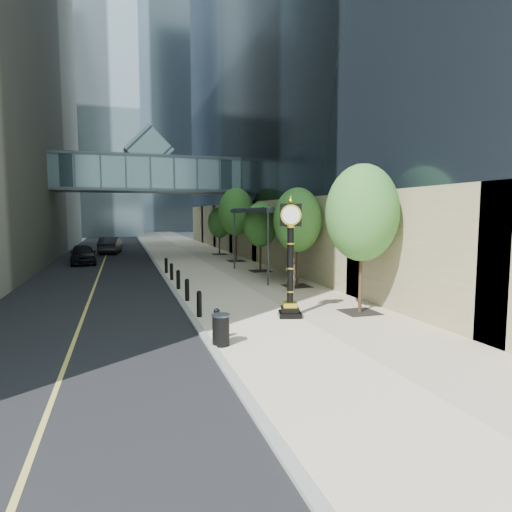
# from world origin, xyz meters

# --- Properties ---
(ground) EXTENTS (320.00, 320.00, 0.00)m
(ground) POSITION_xyz_m (0.00, 0.00, 0.00)
(ground) COLOR gray
(ground) RESTS_ON ground
(road) EXTENTS (8.00, 180.00, 0.02)m
(road) POSITION_xyz_m (-7.00, 40.00, 0.01)
(road) COLOR black
(road) RESTS_ON ground
(sidewalk) EXTENTS (8.00, 180.00, 0.06)m
(sidewalk) POSITION_xyz_m (1.00, 40.00, 0.03)
(sidewalk) COLOR beige
(sidewalk) RESTS_ON ground
(curb) EXTENTS (0.25, 180.00, 0.07)m
(curb) POSITION_xyz_m (-3.00, 40.00, 0.04)
(curb) COLOR gray
(curb) RESTS_ON ground
(distant_tower_a) EXTENTS (24.00, 22.00, 78.00)m
(distant_tower_a) POSITION_xyz_m (-14.00, 75.00, 39.00)
(distant_tower_a) COLOR #9DB5C6
(distant_tower_a) RESTS_ON ground
(distant_tower_b) EXTENTS (26.00, 24.00, 90.00)m
(distant_tower_b) POSITION_xyz_m (9.00, 95.00, 45.00)
(distant_tower_b) COLOR #9DB5C6
(distant_tower_b) RESTS_ON ground
(distant_tower_c) EXTENTS (22.00, 22.00, 65.00)m
(distant_tower_c) POSITION_xyz_m (-6.00, 120.00, 32.50)
(distant_tower_c) COLOR #9DB5C6
(distant_tower_c) RESTS_ON ground
(skywalk) EXTENTS (17.00, 4.20, 5.80)m
(skywalk) POSITION_xyz_m (-3.00, 28.00, 7.71)
(skywalk) COLOR #43616C
(skywalk) RESTS_ON ground
(entrance_canopy) EXTENTS (3.00, 8.00, 4.38)m
(entrance_canopy) POSITION_xyz_m (3.48, 14.00, 4.19)
(entrance_canopy) COLOR #383F44
(entrance_canopy) RESTS_ON ground
(bollard_row) EXTENTS (0.20, 16.20, 0.90)m
(bollard_row) POSITION_xyz_m (-2.70, 9.00, 0.51)
(bollard_row) COLOR black
(bollard_row) RESTS_ON sidewalk
(street_trees) EXTENTS (2.96, 28.55, 6.08)m
(street_trees) POSITION_xyz_m (3.60, 14.75, 3.79)
(street_trees) COLOR black
(street_trees) RESTS_ON sidewalk
(street_clock) EXTENTS (1.05, 1.05, 4.52)m
(street_clock) POSITION_xyz_m (0.64, 3.17, 2.02)
(street_clock) COLOR black
(street_clock) RESTS_ON sidewalk
(trash_bin) EXTENTS (0.60, 0.60, 0.90)m
(trash_bin) POSITION_xyz_m (-2.70, 0.42, 0.51)
(trash_bin) COLOR black
(trash_bin) RESTS_ON sidewalk
(pedestrian) EXTENTS (0.71, 0.54, 1.73)m
(pedestrian) POSITION_xyz_m (2.71, 8.20, 0.92)
(pedestrian) COLOR #A7A499
(pedestrian) RESTS_ON sidewalk
(car_near) EXTENTS (2.30, 4.84, 1.60)m
(car_near) POSITION_xyz_m (-8.48, 24.58, 0.82)
(car_near) COLOR black
(car_near) RESTS_ON road
(car_far) EXTENTS (2.38, 5.20, 1.65)m
(car_far) POSITION_xyz_m (-6.62, 33.70, 0.85)
(car_far) COLOR black
(car_far) RESTS_ON road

